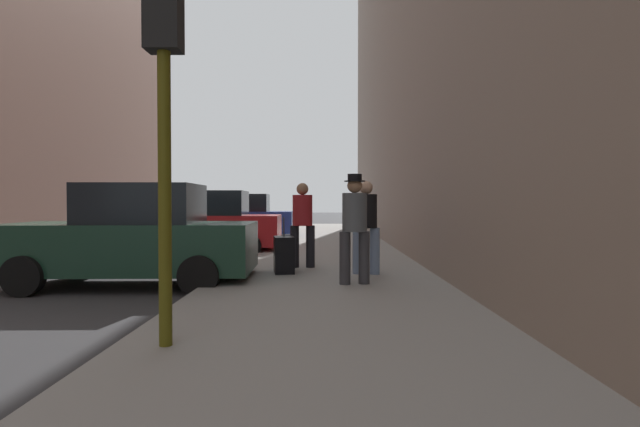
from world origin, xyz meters
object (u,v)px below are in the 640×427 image
object	(u,v)px
parked_blue_sedan	(240,218)
fire_hydrant	(271,236)
parked_dark_green_sedan	(135,238)
parked_red_hatchback	(206,224)
pedestrian_with_beanie	(355,223)
traffic_light	(164,62)
pedestrian_in_jeans	(366,222)
pedestrian_in_red_jacket	(302,220)
rolling_suitcase	(284,255)

from	to	relation	value
parked_blue_sedan	fire_hydrant	distance (m)	5.75
fire_hydrant	parked_dark_green_sedan	bearing A→B (deg)	-108.16
parked_red_hatchback	pedestrian_with_beanie	distance (m)	7.05
parked_red_hatchback	pedestrian_with_beanie	size ratio (longest dim) A/B	2.39
parked_dark_green_sedan	traffic_light	xyz separation A→B (m)	(1.85, -4.10, 1.91)
pedestrian_with_beanie	pedestrian_in_jeans	distance (m)	1.17
fire_hydrant	pedestrian_with_beanie	distance (m)	6.48
parked_blue_sedan	pedestrian_with_beanie	xyz separation A→B (m)	(3.81, -11.58, 0.29)
pedestrian_with_beanie	pedestrian_in_red_jacket	bearing A→B (deg)	114.51
traffic_light	pedestrian_in_red_jacket	size ratio (longest dim) A/B	2.11
parked_dark_green_sedan	pedestrian_in_jeans	distance (m)	4.13
pedestrian_with_beanie	pedestrian_in_jeans	world-z (taller)	pedestrian_with_beanie
pedestrian_in_jeans	rolling_suitcase	size ratio (longest dim) A/B	1.64
parked_blue_sedan	rolling_suitcase	distance (m)	10.63
traffic_light	parked_dark_green_sedan	bearing A→B (deg)	114.34
parked_blue_sedan	pedestrian_in_jeans	xyz separation A→B (m)	(4.09, -10.45, 0.26)
fire_hydrant	pedestrian_in_jeans	world-z (taller)	pedestrian_in_jeans
parked_red_hatchback	rolling_suitcase	distance (m)	5.33
parked_dark_green_sedan	pedestrian_in_jeans	world-z (taller)	pedestrian_in_jeans
parked_dark_green_sedan	fire_hydrant	xyz separation A→B (m)	(1.80, 5.50, -0.35)
parked_red_hatchback	rolling_suitcase	xyz separation A→B (m)	(2.56, -4.66, -0.36)
rolling_suitcase	traffic_light	bearing A→B (deg)	-98.49
parked_red_hatchback	traffic_light	xyz separation A→B (m)	(1.85, -9.39, 1.91)
pedestrian_in_jeans	rolling_suitcase	bearing A→B (deg)	175.06
fire_hydrant	traffic_light	world-z (taller)	traffic_light
fire_hydrant	pedestrian_in_jeans	distance (m)	5.53
parked_red_hatchback	parked_blue_sedan	world-z (taller)	same
fire_hydrant	pedestrian_in_red_jacket	distance (m)	4.27
traffic_light	pedestrian_in_red_jacket	xyz separation A→B (m)	(1.02, 5.51, -1.65)
pedestrian_with_beanie	fire_hydrant	bearing A→B (deg)	108.09
parked_blue_sedan	pedestrian_with_beanie	world-z (taller)	pedestrian_with_beanie
fire_hydrant	pedestrian_in_jeans	size ratio (longest dim) A/B	0.41
pedestrian_with_beanie	pedestrian_in_jeans	bearing A→B (deg)	76.08
parked_blue_sedan	traffic_light	distance (m)	15.28
fire_hydrant	pedestrian_with_beanie	world-z (taller)	pedestrian_with_beanie
parked_dark_green_sedan	parked_red_hatchback	bearing A→B (deg)	90.00
parked_blue_sedan	rolling_suitcase	xyz separation A→B (m)	(2.56, -10.31, -0.36)
pedestrian_with_beanie	rolling_suitcase	world-z (taller)	pedestrian_with_beanie
fire_hydrant	traffic_light	size ratio (longest dim) A/B	0.20
parked_red_hatchback	pedestrian_in_red_jacket	xyz separation A→B (m)	(2.88, -3.89, 0.26)
rolling_suitcase	pedestrian_in_jeans	bearing A→B (deg)	-4.94
pedestrian_in_jeans	rolling_suitcase	distance (m)	1.65
fire_hydrant	parked_red_hatchback	bearing A→B (deg)	-173.61
parked_blue_sedan	parked_red_hatchback	bearing A→B (deg)	-90.00
parked_dark_green_sedan	traffic_light	world-z (taller)	traffic_light
parked_dark_green_sedan	pedestrian_with_beanie	xyz separation A→B (m)	(3.81, -0.63, 0.29)
parked_dark_green_sedan	pedestrian_in_jeans	size ratio (longest dim) A/B	2.48
parked_blue_sedan	fire_hydrant	size ratio (longest dim) A/B	6.04
parked_red_hatchback	pedestrian_with_beanie	bearing A→B (deg)	-57.30
parked_blue_sedan	pedestrian_in_red_jacket	size ratio (longest dim) A/B	2.49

